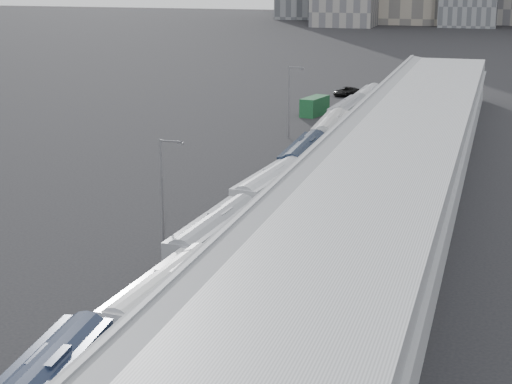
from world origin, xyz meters
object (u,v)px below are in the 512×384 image
at_px(bus_2, 162,304).
at_px(bus_5, 304,162).
at_px(shipping_container, 315,106).
at_px(bus_8, 367,103).
at_px(street_lamp_near, 164,183).
at_px(suv, 346,91).
at_px(street_lamp_far, 290,97).
at_px(bus_6, 331,135).
at_px(bus_7, 349,116).
at_px(bus_3, 214,243).
at_px(bus_4, 269,193).

distance_m(bus_2, bus_5, 40.41).
relative_size(bus_2, shipping_container, 2.08).
xyz_separation_m(bus_8, street_lamp_near, (-6.07, -66.60, 3.40)).
bearing_deg(shipping_container, suv, 99.59).
bearing_deg(bus_2, street_lamp_far, 99.76).
bearing_deg(bus_6, bus_7, 88.42).
xyz_separation_m(bus_3, bus_4, (0.20, 15.18, -0.01)).
height_order(bus_8, suv, bus_8).
relative_size(bus_8, street_lamp_near, 1.51).
height_order(bus_4, bus_8, same).
bearing_deg(bus_4, bus_2, -83.65).
relative_size(bus_4, bus_5, 0.96).
distance_m(bus_4, bus_8, 55.18).
distance_m(bus_4, shipping_container, 51.85).
distance_m(bus_6, bus_7, 13.85).
xyz_separation_m(shipping_container, suv, (1.04, 20.65, -0.63)).
distance_m(bus_8, shipping_container, 8.26).
bearing_deg(bus_2, shipping_container, 98.79).
height_order(bus_8, shipping_container, bus_8).
bearing_deg(bus_8, bus_2, -88.95).
bearing_deg(bus_3, bus_7, 93.13).
distance_m(bus_6, street_lamp_far, 8.91).
distance_m(bus_4, bus_7, 42.28).
bearing_deg(street_lamp_far, suv, 89.47).
bearing_deg(bus_2, bus_6, 93.77).
xyz_separation_m(bus_7, suv, (-5.80, 29.75, -0.94)).
bearing_deg(bus_6, bus_5, -91.98).
xyz_separation_m(bus_3, street_lamp_far, (-6.14, 48.55, 3.78)).
relative_size(bus_2, suv, 2.31).
distance_m(bus_4, bus_5, 13.01).
bearing_deg(shipping_container, bus_4, -69.76).
distance_m(bus_5, street_lamp_near, 25.38).
relative_size(bus_6, bus_7, 1.00).
height_order(street_lamp_far, shipping_container, street_lamp_far).
height_order(shipping_container, suv, shipping_container).
height_order(bus_2, street_lamp_far, street_lamp_far).
xyz_separation_m(bus_5, bus_8, (0.05, 42.17, -0.08)).
distance_m(bus_7, bus_8, 12.91).
bearing_deg(street_lamp_far, bus_7, 55.38).
bearing_deg(suv, bus_5, -60.29).
height_order(bus_6, street_lamp_far, street_lamp_far).
bearing_deg(bus_6, suv, 95.24).
bearing_deg(shipping_container, bus_6, -60.35).
bearing_deg(bus_8, bus_6, -89.60).
bearing_deg(bus_8, street_lamp_near, -94.31).
relative_size(bus_7, suv, 2.55).
distance_m(bus_5, street_lamp_far, 21.72).
distance_m(bus_5, suv, 59.35).
bearing_deg(suv, bus_4, -61.58).
height_order(bus_2, shipping_container, bus_2).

